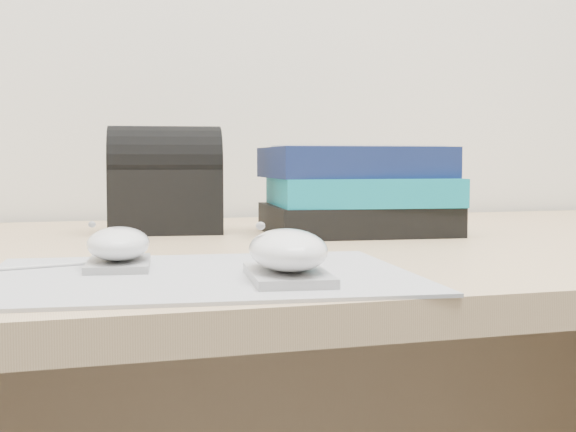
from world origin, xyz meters
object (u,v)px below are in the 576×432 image
object	(u,v)px
book_stack	(357,191)
mouse_front	(288,254)
desk	(315,416)
mouse_rear	(118,247)
pouch	(165,181)

from	to	relation	value
book_stack	mouse_front	bearing A→B (deg)	-119.21
desk	mouse_rear	world-z (taller)	mouse_rear
book_stack	pouch	xyz separation A→B (m)	(-0.24, 0.08, 0.01)
pouch	book_stack	bearing A→B (deg)	-19.72
book_stack	pouch	size ratio (longest dim) A/B	1.59
mouse_rear	mouse_front	distance (m)	0.16
mouse_rear	desk	bearing A→B (deg)	43.46
mouse_front	book_stack	world-z (taller)	book_stack
mouse_rear	pouch	distance (m)	0.37
book_stack	mouse_rear	bearing A→B (deg)	-141.17
book_stack	pouch	bearing A→B (deg)	160.28
mouse_front	book_stack	bearing A→B (deg)	60.79
mouse_rear	mouse_front	world-z (taller)	mouse_front
mouse_front	book_stack	size ratio (longest dim) A/B	0.46
desk	book_stack	bearing A→B (deg)	9.33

